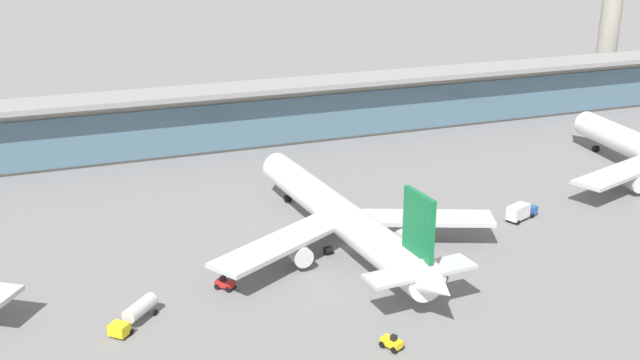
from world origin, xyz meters
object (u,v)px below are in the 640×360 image
object	(u,v)px
service_truck_at_far_stand_blue	(521,211)
airliner_centre_stand	(342,217)
service_truck_by_tail_yellow	(392,342)
service_truck_mid_apron_yellow	(136,313)
service_truck_on_taxiway_red	(225,284)

from	to	relation	value
service_truck_at_far_stand_blue	airliner_centre_stand	bearing A→B (deg)	178.46
service_truck_by_tail_yellow	service_truck_at_far_stand_blue	xyz separation A→B (m)	(41.84, 30.51, 0.82)
service_truck_mid_apron_yellow	service_truck_by_tail_yellow	distance (m)	35.06
airliner_centre_stand	service_truck_by_tail_yellow	bearing A→B (deg)	-101.32
service_truck_by_tail_yellow	service_truck_on_taxiway_red	world-z (taller)	same
service_truck_by_tail_yellow	service_truck_at_far_stand_blue	distance (m)	51.79
airliner_centre_stand	service_truck_on_taxiway_red	world-z (taller)	airliner_centre_stand
service_truck_mid_apron_yellow	airliner_centre_stand	bearing A→B (deg)	19.84
airliner_centre_stand	service_truck_mid_apron_yellow	xyz separation A→B (m)	(-36.11, -13.03, -3.86)
airliner_centre_stand	service_truck_at_far_stand_blue	bearing A→B (deg)	-1.54
airliner_centre_stand	service_truck_on_taxiway_red	distance (m)	23.90
airliner_centre_stand	service_truck_by_tail_yellow	xyz separation A→B (m)	(-6.30, -31.46, -4.69)
airliner_centre_stand	service_truck_by_tail_yellow	world-z (taller)	airliner_centre_stand
service_truck_on_taxiway_red	service_truck_by_tail_yellow	bearing A→B (deg)	-56.41
service_truck_on_taxiway_red	service_truck_at_far_stand_blue	distance (m)	58.11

